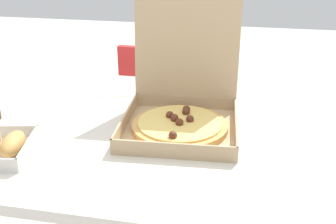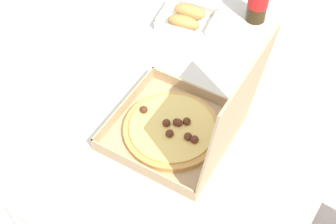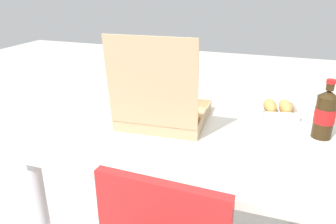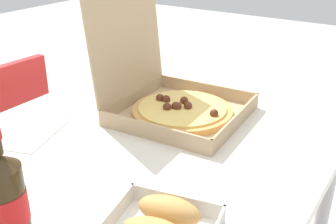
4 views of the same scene
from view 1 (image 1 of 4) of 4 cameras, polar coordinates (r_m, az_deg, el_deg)
name	(u,v)px [view 1 (image 1 of 4)]	position (r m, az deg, el deg)	size (l,w,h in m)	color
dining_table	(143,150)	(1.29, -3.44, -5.34)	(1.12, 0.89, 0.74)	silver
chair	(165,113)	(1.98, -0.37, -0.09)	(0.41, 0.41, 0.83)	red
pizza_box_open	(181,110)	(1.23, 1.84, 0.26)	(0.36, 0.39, 0.38)	tan
bread_side_box	(1,146)	(1.17, -22.28, -4.37)	(0.19, 0.22, 0.06)	white
paper_menu	(113,89)	(1.55, -7.74, 3.15)	(0.21, 0.15, 0.00)	white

